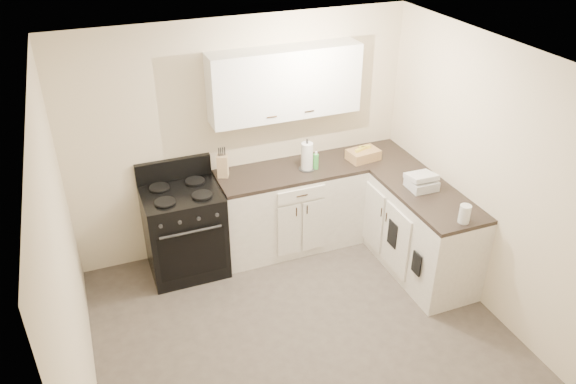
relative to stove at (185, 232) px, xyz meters
name	(u,v)px	position (x,y,z in m)	size (l,w,h in m)	color
floor	(308,343)	(0.75, -1.48, -0.46)	(3.60, 3.60, 0.00)	#473F38
ceiling	(314,72)	(0.75, -1.48, 2.04)	(3.60, 3.60, 0.00)	white
wall_back	(242,138)	(0.75, 0.32, 0.79)	(3.60, 3.60, 0.00)	beige
wall_right	(497,186)	(2.55, -1.48, 0.79)	(3.60, 3.60, 0.00)	beige
wall_left	(69,280)	(-1.05, -1.48, 0.79)	(3.60, 3.60, 0.00)	beige
base_cabinets_back	(290,209)	(1.17, 0.02, -0.01)	(1.55, 0.60, 0.90)	white
base_cabinets_right	(407,220)	(2.25, -0.63, -0.01)	(0.60, 1.90, 0.90)	white
countertop_back	(290,171)	(1.17, 0.02, 0.46)	(1.55, 0.60, 0.04)	black
countertop_right	(412,181)	(2.25, -0.63, 0.46)	(0.60, 1.90, 0.04)	black
upper_cabinets	(285,83)	(1.17, 0.18, 1.38)	(1.55, 0.30, 0.70)	white
stove	(185,232)	(0.00, 0.00, 0.00)	(0.77, 0.66, 0.93)	black
knife_block	(223,166)	(0.48, 0.15, 0.60)	(0.11, 0.10, 0.24)	tan
paper_towel	(307,156)	(1.34, -0.02, 0.63)	(0.12, 0.12, 0.30)	white
soap_bottle	(316,161)	(1.43, -0.05, 0.56)	(0.06, 0.06, 0.17)	green
wicker_basket	(363,155)	(2.00, -0.03, 0.54)	(0.33, 0.22, 0.11)	tan
countertop_grill	(422,184)	(2.23, -0.81, 0.53)	(0.26, 0.25, 0.10)	silver
glass_jar	(465,214)	(2.24, -1.48, 0.57)	(0.10, 0.10, 0.17)	silver
oven_mitt_near	(417,264)	(1.93, -1.32, -0.01)	(0.02, 0.13, 0.23)	black
oven_mitt_far	(393,234)	(1.93, -0.87, 0.05)	(0.02, 0.16, 0.27)	black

